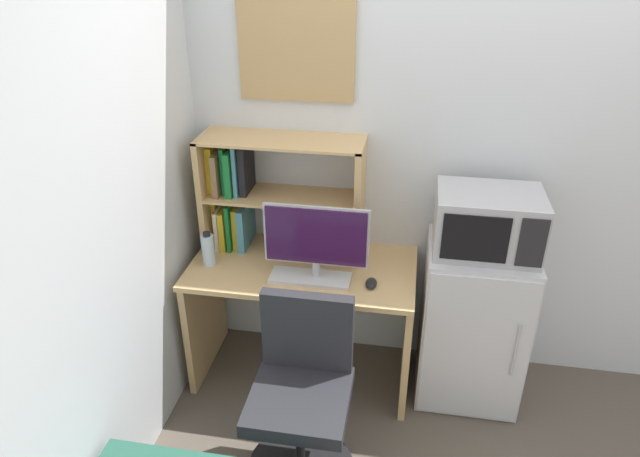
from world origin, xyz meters
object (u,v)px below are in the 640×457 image
hutch_bookshelf (257,191)px  monitor (316,240)px  mini_fridge (472,323)px  desk_chair (302,403)px  water_bottle (208,250)px  microwave (488,222)px  wall_corkboard (296,51)px  computer_mouse (371,283)px  keyboard (310,278)px

hutch_bookshelf → monitor: size_ratio=1.63×
monitor → mini_fridge: size_ratio=0.58×
desk_chair → water_bottle: bearing=137.4°
hutch_bookshelf → water_bottle: (-0.21, -0.25, -0.25)m
hutch_bookshelf → microwave: size_ratio=1.70×
water_bottle → monitor: bearing=-4.3°
microwave → wall_corkboard: (-1.00, 0.27, 0.73)m
microwave → monitor: bearing=-169.7°
monitor → microwave: bearing=10.3°
computer_mouse → wall_corkboard: (-0.46, 0.43, 1.04)m
monitor → microwave: (0.82, 0.15, 0.09)m
hutch_bookshelf → water_bottle: size_ratio=4.44×
computer_mouse → wall_corkboard: wall_corkboard is taller
monitor → water_bottle: size_ratio=2.73×
hutch_bookshelf → computer_mouse: hutch_bookshelf is taller
computer_mouse → microwave: microwave is taller
monitor → keyboard: bearing=-154.3°
mini_fridge → desk_chair: (-0.80, -0.67, -0.06)m
hutch_bookshelf → keyboard: hutch_bookshelf is taller
keyboard → computer_mouse: computer_mouse is taller
monitor → wall_corkboard: wall_corkboard is taller
hutch_bookshelf → desk_chair: (0.40, -0.81, -0.68)m
water_bottle → desk_chair: size_ratio=0.22×
microwave → wall_corkboard: bearing=165.1°
mini_fridge → desk_chair: 1.04m
monitor → keyboard: size_ratio=1.28×
mini_fridge → hutch_bookshelf: bearing=173.2°
keyboard → mini_fridge: 0.91m
wall_corkboard → computer_mouse: bearing=-43.5°
water_bottle → microwave: bearing=4.3°
monitor → computer_mouse: monitor is taller
hutch_bookshelf → computer_mouse: size_ratio=9.09×
water_bottle → microwave: microwave is taller
mini_fridge → microwave: microwave is taller
microwave → desk_chair: size_ratio=0.56×
hutch_bookshelf → computer_mouse: bearing=-24.9°
mini_fridge → computer_mouse: bearing=-163.1°
keyboard → desk_chair: bearing=-83.8°
hutch_bookshelf → desk_chair: 1.13m
keyboard → hutch_bookshelf: bearing=138.9°
hutch_bookshelf → monitor: 0.49m
microwave → mini_fridge: bearing=-90.2°
hutch_bookshelf → monitor: (0.38, -0.29, -0.11)m
keyboard → wall_corkboard: wall_corkboard is taller
monitor → desk_chair: size_ratio=0.59×
microwave → wall_corkboard: 1.26m
monitor → desk_chair: bearing=-87.1°
hutch_bookshelf → microwave: (1.20, -0.14, -0.01)m
keyboard → mini_fridge: (0.85, 0.16, -0.29)m
computer_mouse → water_bottle: water_bottle is taller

